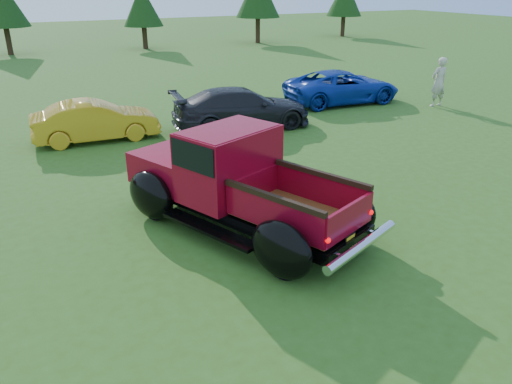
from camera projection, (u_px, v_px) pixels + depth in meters
ground at (263, 246)px, 9.55m from camera, size 120.00×120.00×0.00m
tree_mid_left at (1, 1)px, 32.39m from camera, size 3.20×3.20×5.00m
tree_mid_right at (142, 6)px, 35.48m from camera, size 2.82×2.82×4.40m
pickup_truck at (229, 179)px, 10.15m from camera, size 4.11×5.78×2.02m
show_car_yellow at (96, 121)px, 15.57m from camera, size 3.89×1.55×1.26m
show_car_grey at (242, 108)px, 16.88m from camera, size 4.91×2.50×1.36m
show_car_blue at (342, 87)px, 20.38m from camera, size 4.90×2.54×1.32m
spectator at (439, 82)px, 19.68m from camera, size 0.71×0.48×1.93m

